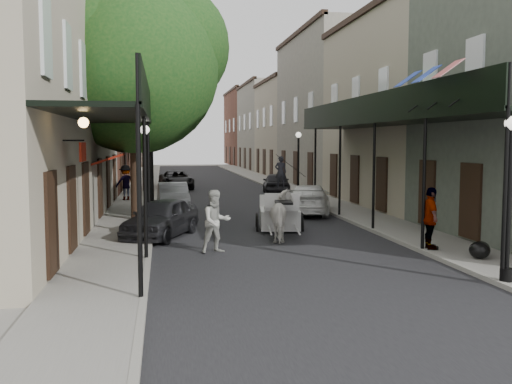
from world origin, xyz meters
name	(u,v)px	position (x,y,z in m)	size (l,w,h in m)	color
ground	(307,273)	(0.00, 0.00, 0.00)	(140.00, 140.00, 0.00)	gray
road	(223,197)	(0.00, 20.00, 0.01)	(8.00, 90.00, 0.01)	black
sidewalk_left	(137,197)	(-5.00, 20.00, 0.06)	(2.20, 90.00, 0.12)	gray
sidewalk_right	(305,195)	(5.00, 20.00, 0.06)	(2.20, 90.00, 0.12)	gray
building_row_left	(92,115)	(-8.60, 30.00, 5.25)	(5.00, 80.00, 10.50)	#9E947E
building_row_right	(318,117)	(8.60, 30.00, 5.25)	(5.00, 80.00, 10.50)	gray
gallery_left	(125,119)	(-4.79, 6.98, 4.05)	(2.20, 18.05, 4.88)	black
gallery_right	(385,121)	(4.79, 6.98, 4.05)	(2.20, 18.05, 4.88)	black
tree_near	(144,62)	(-4.20, 10.18, 6.49)	(7.31, 6.80, 9.63)	#382619
tree_far	(150,102)	(-4.25, 24.18, 5.84)	(6.45, 6.00, 8.61)	#382619
lamppost_right_near	(509,196)	(4.10, -2.00, 2.05)	(0.32, 0.32, 3.71)	black
lamppost_left	(146,178)	(-4.10, 6.00, 2.05)	(0.32, 0.32, 3.71)	black
lamppost_right_far	(298,163)	(4.10, 18.00, 2.05)	(0.32, 0.32, 3.71)	black
horse	(284,216)	(0.42, 4.75, 0.83)	(0.90, 1.97, 1.66)	silver
carriage	(279,200)	(0.77, 7.31, 1.08)	(1.91, 2.62, 2.78)	black
pedestrian_walking	(216,221)	(-2.00, 3.00, 0.93)	(0.90, 0.70, 1.86)	#ACAEA4
pedestrian_sidewalk_left	(126,183)	(-5.52, 18.01, 1.07)	(1.23, 0.71, 1.90)	gray
pedestrian_sidewalk_right	(431,218)	(4.20, 1.91, 1.03)	(1.07, 0.45, 1.83)	gray
car_left_near	(161,218)	(-3.60, 5.98, 0.68)	(1.61, 4.00, 1.36)	black
car_left_mid	(173,196)	(-3.05, 14.00, 0.65)	(1.38, 3.96, 1.30)	#A6A7AC
car_left_far	(176,180)	(-2.60, 26.45, 0.64)	(2.12, 4.59, 1.28)	black
car_right_near	(309,199)	(3.00, 11.39, 0.67)	(1.87, 4.61, 1.34)	silver
car_right_far	(276,183)	(3.51, 21.37, 0.69)	(1.63, 4.05, 1.38)	black
trash_bags	(480,249)	(4.99, 0.58, 0.34)	(0.82, 0.97, 0.47)	black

